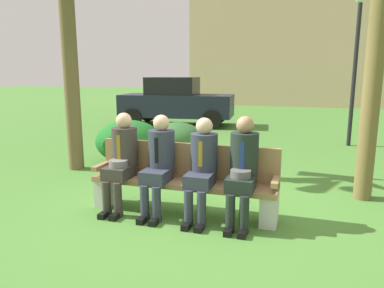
{
  "coord_description": "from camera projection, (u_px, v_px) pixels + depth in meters",
  "views": [
    {
      "loc": [
        1.3,
        -4.28,
        1.79
      ],
      "look_at": [
        -0.16,
        0.29,
        0.85
      ],
      "focal_mm": 33.45,
      "sensor_mm": 36.0,
      "label": 1
    }
  ],
  "objects": [
    {
      "name": "ground_plane",
      "position": [
        197.0,
        212.0,
        4.74
      ],
      "size": [
        80.0,
        80.0,
        0.0
      ],
      "primitive_type": "plane",
      "color": "#487F31"
    },
    {
      "name": "park_bench",
      "position": [
        184.0,
        180.0,
        4.66
      ],
      "size": [
        2.42,
        0.44,
        0.9
      ],
      "color": "#99754C",
      "rests_on": "ground"
    },
    {
      "name": "seated_man_leftmost",
      "position": [
        122.0,
        157.0,
        4.72
      ],
      "size": [
        0.34,
        0.72,
        1.29
      ],
      "color": "#38332D",
      "rests_on": "ground"
    },
    {
      "name": "seated_man_centerleft",
      "position": [
        159.0,
        160.0,
        4.57
      ],
      "size": [
        0.34,
        0.72,
        1.28
      ],
      "color": "#2D3342",
      "rests_on": "ground"
    },
    {
      "name": "seated_man_centerright",
      "position": [
        202.0,
        164.0,
        4.39
      ],
      "size": [
        0.34,
        0.72,
        1.27
      ],
      "color": "#2D3342",
      "rests_on": "ground"
    },
    {
      "name": "seated_man_rightmost",
      "position": [
        243.0,
        166.0,
        4.24
      ],
      "size": [
        0.34,
        0.72,
        1.3
      ],
      "color": "#1E2823",
      "rests_on": "ground"
    },
    {
      "name": "shrub_near_bench",
      "position": [
        129.0,
        141.0,
        7.33
      ],
      "size": [
        1.39,
        1.27,
        0.87
      ],
      "primitive_type": "ellipsoid",
      "color": "#1E6D25",
      "rests_on": "ground"
    },
    {
      "name": "shrub_mid_lawn",
      "position": [
        178.0,
        139.0,
        7.87
      ],
      "size": [
        1.2,
        1.1,
        0.75
      ],
      "primitive_type": "ellipsoid",
      "color": "#31642F",
      "rests_on": "ground"
    },
    {
      "name": "parked_car_near",
      "position": [
        176.0,
        101.0,
        12.61
      ],
      "size": [
        4.04,
        2.02,
        1.68
      ],
      "color": "#1E2338",
      "rests_on": "ground"
    },
    {
      "name": "street_lamp",
      "position": [
        356.0,
        55.0,
        8.68
      ],
      "size": [
        0.24,
        0.24,
        3.68
      ],
      "color": "black",
      "rests_on": "ground"
    },
    {
      "name": "building_backdrop",
      "position": [
        316.0,
        34.0,
        22.82
      ],
      "size": [
        14.82,
        9.17,
        8.58
      ],
      "color": "#CEAB8A",
      "rests_on": "ground"
    }
  ]
}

